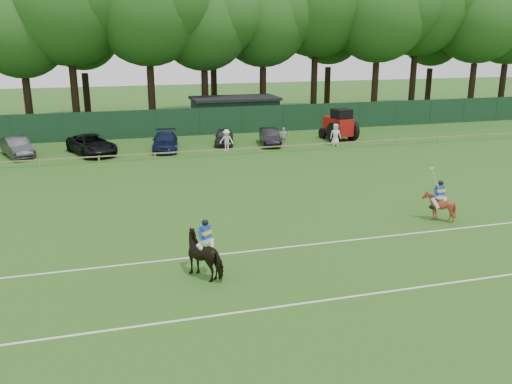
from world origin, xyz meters
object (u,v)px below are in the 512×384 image
object	(u,v)px
horse_dark	(206,255)
sedan_navy	(165,141)
spectator_mid	(283,137)
spectator_right	(336,135)
tractor	(339,125)
suv_black	(92,145)
horse_chestnut	(439,206)
spectator_left	(227,140)
utility_shed	(235,112)
estate_black	(270,137)
sedan_grey	(17,147)
hatch_grey	(224,137)

from	to	relation	value
horse_dark	sedan_navy	xyz separation A→B (m)	(1.27, 24.05, -0.16)
spectator_mid	spectator_right	bearing A→B (deg)	3.15
spectator_right	tractor	size ratio (longest dim) A/B	0.52
suv_black	tractor	world-z (taller)	tractor
horse_chestnut	spectator_right	xyz separation A→B (m)	(2.78, 18.74, 0.20)
spectator_left	utility_shed	xyz separation A→B (m)	(3.21, 10.39, 0.69)
spectator_left	estate_black	bearing A→B (deg)	37.87
estate_black	suv_black	bearing A→B (deg)	-170.16
suv_black	spectator_mid	bearing A→B (deg)	-26.19
horse_dark	utility_shed	distance (m)	34.12
sedan_navy	estate_black	bearing A→B (deg)	6.61
tractor	sedan_grey	bearing A→B (deg)	170.73
sedan_navy	hatch_grey	size ratio (longest dim) A/B	1.27
sedan_grey	spectator_right	bearing A→B (deg)	-27.03
horse_chestnut	suv_black	distance (m)	26.62
suv_black	estate_black	size ratio (longest dim) A/B	1.31
spectator_mid	spectator_right	world-z (taller)	spectator_right
suv_black	utility_shed	bearing A→B (deg)	11.91
horse_chestnut	estate_black	world-z (taller)	horse_chestnut
horse_chestnut	horse_dark	bearing A→B (deg)	12.10
horse_chestnut	sedan_grey	xyz separation A→B (m)	(-22.00, 21.43, 0.01)
horse_dark	spectator_left	xyz separation A→B (m)	(5.93, 22.48, -0.01)
horse_chestnut	utility_shed	xyz separation A→B (m)	(-3.12, 29.67, 0.82)
horse_dark	spectator_left	distance (m)	23.25
sedan_grey	utility_shed	world-z (taller)	utility_shed
spectator_mid	suv_black	bearing A→B (deg)	-171.09
horse_chestnut	estate_black	size ratio (longest dim) A/B	0.35
spectator_right	horse_chestnut	bearing A→B (deg)	-87.06
hatch_grey	spectator_left	world-z (taller)	spectator_left
estate_black	spectator_right	world-z (taller)	spectator_right
suv_black	sedan_grey	bearing A→B (deg)	152.05
horse_chestnut	spectator_right	size ratio (longest dim) A/B	0.79
sedan_navy	tractor	bearing A→B (deg)	8.76
spectator_mid	spectator_right	xyz separation A→B (m)	(4.29, -0.80, 0.12)
horse_dark	spectator_mid	distance (m)	25.16
horse_chestnut	tractor	xyz separation A→B (m)	(4.11, 20.99, 0.57)
horse_dark	estate_black	xyz separation A→B (m)	(9.93, 23.80, -0.18)
estate_black	spectator_right	bearing A→B (deg)	-9.32
sedan_grey	spectator_mid	bearing A→B (deg)	-26.11
sedan_navy	hatch_grey	world-z (taller)	sedan_navy
sedan_navy	spectator_right	bearing A→B (deg)	-0.46
suv_black	utility_shed	xyz separation A→B (m)	(13.48, 8.86, 0.79)
sedan_grey	hatch_grey	size ratio (longest dim) A/B	1.18
sedan_grey	suv_black	bearing A→B (deg)	-27.40
spectator_left	sedan_navy	bearing A→B (deg)	-178.95
utility_shed	spectator_right	bearing A→B (deg)	-61.61
horse_dark	hatch_grey	world-z (taller)	horse_dark
horse_dark	estate_black	world-z (taller)	horse_dark
estate_black	spectator_mid	bearing A→B (deg)	-41.59
horse_dark	sedan_navy	size ratio (longest dim) A/B	0.42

